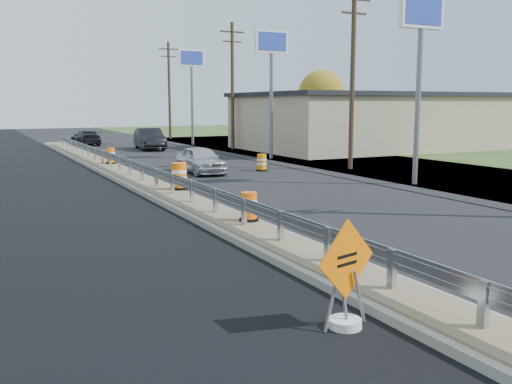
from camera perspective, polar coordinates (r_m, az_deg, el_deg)
name	(u,v)px	position (r m, az deg, el deg)	size (l,w,h in m)	color
ground	(216,219)	(17.19, -4.07, -2.75)	(140.00, 140.00, 0.00)	black
milled_overlay	(27,186)	(25.86, -21.92, 0.54)	(7.20, 120.00, 0.01)	black
median	(142,183)	(24.65, -11.29, 0.88)	(1.60, 55.00, 0.23)	gray
guardrail	(136,166)	(25.53, -11.93, 2.52)	(0.10, 46.15, 0.72)	silver
retail_building_near	(367,121)	(44.94, 11.00, 7.02)	(18.50, 12.50, 4.27)	tan
pylon_sign_south	(421,29)	(25.33, 16.18, 15.36)	(2.20, 0.30, 7.90)	slate
pylon_sign_mid	(271,54)	(35.95, 1.55, 13.65)	(2.20, 0.30, 7.90)	slate
pylon_sign_north	(191,67)	(48.70, -6.47, 12.33)	(2.20, 0.30, 7.90)	slate
utility_pole_smid	(353,75)	(30.46, 9.63, 11.50)	(1.90, 0.26, 9.40)	#473523
utility_pole_nmid	(232,84)	(43.47, -2.37, 10.78)	(1.90, 0.26, 9.40)	#473523
utility_pole_north	(169,88)	(57.45, -8.67, 10.21)	(1.90, 0.26, 9.40)	#473523
tree_far_yellow	(321,93)	(59.25, 6.57, 9.82)	(4.62, 4.62, 6.86)	#473523
caution_sign	(346,301)	(9.03, 8.95, -10.72)	(1.22, 0.52, 1.72)	white
barrel_median_near	(249,207)	(15.76, -0.71, -1.52)	(0.55, 0.55, 0.80)	black
barrel_median_mid	(179,177)	(21.72, -7.68, 1.53)	(0.69, 0.69, 1.01)	black
barrel_median_far	(111,156)	(31.87, -14.33, 3.48)	(0.57, 0.57, 0.84)	black
barrel_shoulder_near	(262,163)	(29.49, 0.58, 2.93)	(0.59, 0.59, 0.87)	black
barrel_shoulder_far	(139,139)	(51.40, -11.57, 5.24)	(0.57, 0.57, 0.83)	black
car_silver	(201,160)	(28.61, -5.54, 3.22)	(1.59, 3.96, 1.35)	silver
car_dark_mid	(150,139)	(44.16, -10.59, 5.25)	(1.71, 4.90, 1.61)	black
car_dark_far	(86,138)	(49.99, -16.64, 5.22)	(1.77, 4.34, 1.26)	black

